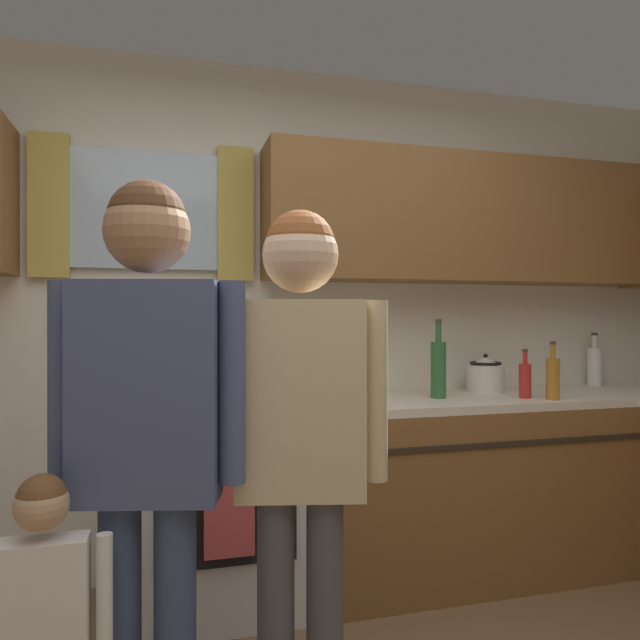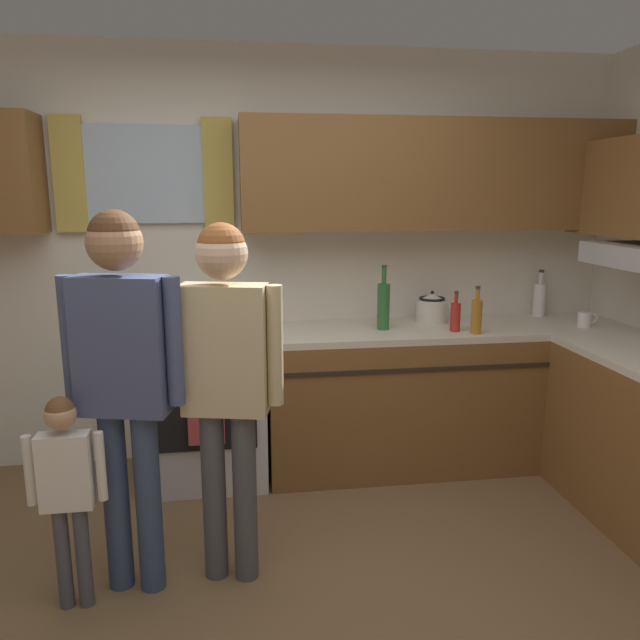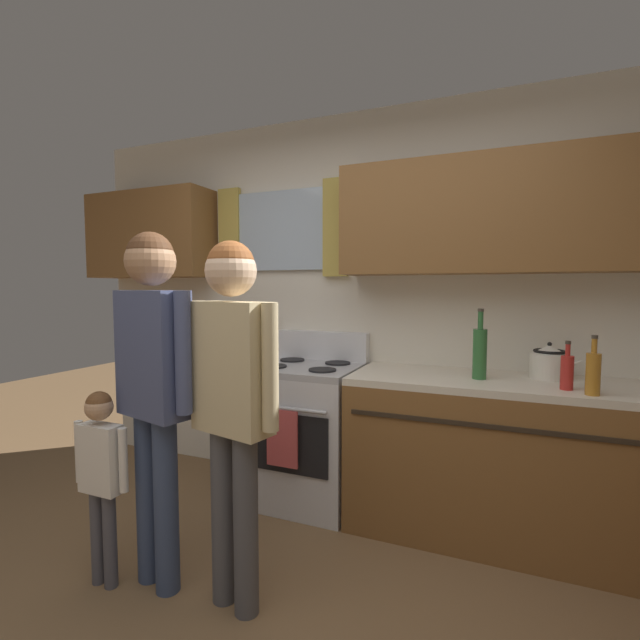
{
  "view_description": "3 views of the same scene",
  "coord_description": "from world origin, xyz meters",
  "px_view_note": "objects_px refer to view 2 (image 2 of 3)",
  "views": [
    {
      "loc": [
        -0.59,
        -1.1,
        1.3
      ],
      "look_at": [
        -0.04,
        0.91,
        1.29
      ],
      "focal_mm": 32.3,
      "sensor_mm": 36.0,
      "label": 1
    },
    {
      "loc": [
        -0.17,
        -2.04,
        1.73
      ],
      "look_at": [
        0.23,
        0.73,
        1.14
      ],
      "focal_mm": 34.27,
      "sensor_mm": 36.0,
      "label": 2
    },
    {
      "loc": [
        0.85,
        -1.09,
        1.41
      ],
      "look_at": [
        0.01,
        0.92,
        1.25
      ],
      "focal_mm": 24.91,
      "sensor_mm": 36.0,
      "label": 3
    }
  ],
  "objects_px": {
    "stove_oven": "(209,403)",
    "bottle_wine_green": "(383,305)",
    "stovetop_kettle": "(432,308)",
    "adult_in_plaid": "(225,363)",
    "bottle_milk_white": "(539,298)",
    "bottle_sauce_red": "(455,316)",
    "small_child": "(66,479)",
    "adult_holding_child": "(123,360)",
    "bottle_oil_amber": "(476,316)",
    "mug_ceramic_white": "(585,320)"
  },
  "relations": [
    {
      "from": "mug_ceramic_white",
      "to": "adult_holding_child",
      "type": "relative_size",
      "value": 0.08
    },
    {
      "from": "bottle_wine_green",
      "to": "stovetop_kettle",
      "type": "distance_m",
      "value": 0.4
    },
    {
      "from": "bottle_wine_green",
      "to": "stovetop_kettle",
      "type": "xyz_separation_m",
      "value": [
        0.36,
        0.16,
        -0.06
      ]
    },
    {
      "from": "bottle_oil_amber",
      "to": "stove_oven",
      "type": "bearing_deg",
      "value": 171.99
    },
    {
      "from": "bottle_wine_green",
      "to": "small_child",
      "type": "bearing_deg",
      "value": -144.55
    },
    {
      "from": "bottle_milk_white",
      "to": "adult_holding_child",
      "type": "bearing_deg",
      "value": -152.73
    },
    {
      "from": "bottle_wine_green",
      "to": "mug_ceramic_white",
      "type": "height_order",
      "value": "bottle_wine_green"
    },
    {
      "from": "stove_oven",
      "to": "stovetop_kettle",
      "type": "bearing_deg",
      "value": 5.13
    },
    {
      "from": "bottle_milk_white",
      "to": "stovetop_kettle",
      "type": "height_order",
      "value": "bottle_milk_white"
    },
    {
      "from": "bottle_wine_green",
      "to": "adult_in_plaid",
      "type": "relative_size",
      "value": 0.25
    },
    {
      "from": "stovetop_kettle",
      "to": "adult_in_plaid",
      "type": "bearing_deg",
      "value": -137.98
    },
    {
      "from": "stove_oven",
      "to": "adult_holding_child",
      "type": "bearing_deg",
      "value": -105.29
    },
    {
      "from": "bottle_sauce_red",
      "to": "adult_in_plaid",
      "type": "distance_m",
      "value": 1.64
    },
    {
      "from": "stove_oven",
      "to": "bottle_oil_amber",
      "type": "xyz_separation_m",
      "value": [
        1.59,
        -0.22,
        0.54
      ]
    },
    {
      "from": "stovetop_kettle",
      "to": "small_child",
      "type": "distance_m",
      "value": 2.39
    },
    {
      "from": "bottle_milk_white",
      "to": "bottle_oil_amber",
      "type": "bearing_deg",
      "value": -144.44
    },
    {
      "from": "bottle_sauce_red",
      "to": "adult_in_plaid",
      "type": "relative_size",
      "value": 0.15
    },
    {
      "from": "bottle_wine_green",
      "to": "mug_ceramic_white",
      "type": "bearing_deg",
      "value": -5.62
    },
    {
      "from": "mug_ceramic_white",
      "to": "stove_oven",
      "type": "bearing_deg",
      "value": 176.3
    },
    {
      "from": "stove_oven",
      "to": "mug_ceramic_white",
      "type": "xyz_separation_m",
      "value": [
        2.33,
        -0.15,
        0.48
      ]
    },
    {
      "from": "bottle_sauce_red",
      "to": "bottle_wine_green",
      "type": "xyz_separation_m",
      "value": [
        -0.42,
        0.12,
        0.06
      ]
    },
    {
      "from": "stove_oven",
      "to": "bottle_sauce_red",
      "type": "relative_size",
      "value": 4.48
    },
    {
      "from": "bottle_oil_amber",
      "to": "mug_ceramic_white",
      "type": "bearing_deg",
      "value": 5.6
    },
    {
      "from": "small_child",
      "to": "bottle_sauce_red",
      "type": "bearing_deg",
      "value": 26.91
    },
    {
      "from": "bottle_sauce_red",
      "to": "adult_holding_child",
      "type": "relative_size",
      "value": 0.15
    },
    {
      "from": "stovetop_kettle",
      "to": "adult_in_plaid",
      "type": "relative_size",
      "value": 0.17
    },
    {
      "from": "stove_oven",
      "to": "bottle_wine_green",
      "type": "height_order",
      "value": "bottle_wine_green"
    },
    {
      "from": "bottle_sauce_red",
      "to": "mug_ceramic_white",
      "type": "distance_m",
      "value": 0.84
    },
    {
      "from": "adult_in_plaid",
      "to": "small_child",
      "type": "distance_m",
      "value": 0.79
    },
    {
      "from": "stove_oven",
      "to": "bottle_wine_green",
      "type": "bearing_deg",
      "value": -1.43
    },
    {
      "from": "bottle_sauce_red",
      "to": "stovetop_kettle",
      "type": "relative_size",
      "value": 0.9
    },
    {
      "from": "bottle_sauce_red",
      "to": "adult_in_plaid",
      "type": "xyz_separation_m",
      "value": [
        -1.37,
        -0.91,
        0.02
      ]
    },
    {
      "from": "mug_ceramic_white",
      "to": "stovetop_kettle",
      "type": "xyz_separation_m",
      "value": [
        -0.9,
        0.28,
        0.05
      ]
    },
    {
      "from": "adult_in_plaid",
      "to": "bottle_milk_white",
      "type": "bearing_deg",
      "value": 31.39
    },
    {
      "from": "mug_ceramic_white",
      "to": "adult_holding_child",
      "type": "distance_m",
      "value": 2.78
    },
    {
      "from": "bottle_sauce_red",
      "to": "adult_holding_child",
      "type": "distance_m",
      "value": 2.01
    },
    {
      "from": "adult_in_plaid",
      "to": "small_child",
      "type": "relative_size",
      "value": 1.72
    },
    {
      "from": "stovetop_kettle",
      "to": "adult_holding_child",
      "type": "height_order",
      "value": "adult_holding_child"
    },
    {
      "from": "bottle_milk_white",
      "to": "stovetop_kettle",
      "type": "distance_m",
      "value": 0.79
    },
    {
      "from": "adult_holding_child",
      "to": "adult_in_plaid",
      "type": "relative_size",
      "value": 1.03
    },
    {
      "from": "bottle_oil_amber",
      "to": "bottle_milk_white",
      "type": "bearing_deg",
      "value": 35.56
    },
    {
      "from": "adult_holding_child",
      "to": "small_child",
      "type": "xyz_separation_m",
      "value": [
        -0.24,
        -0.1,
        -0.46
      ]
    },
    {
      "from": "bottle_wine_green",
      "to": "adult_in_plaid",
      "type": "distance_m",
      "value": 1.4
    },
    {
      "from": "bottle_sauce_red",
      "to": "small_child",
      "type": "bearing_deg",
      "value": -153.09
    },
    {
      "from": "bottle_oil_amber",
      "to": "bottle_milk_white",
      "type": "xyz_separation_m",
      "value": [
        0.63,
        0.45,
        0.01
      ]
    },
    {
      "from": "bottle_sauce_red",
      "to": "stovetop_kettle",
      "type": "height_order",
      "value": "bottle_sauce_red"
    },
    {
      "from": "mug_ceramic_white",
      "to": "adult_in_plaid",
      "type": "xyz_separation_m",
      "value": [
        -2.21,
        -0.9,
        0.06
      ]
    },
    {
      "from": "stovetop_kettle",
      "to": "small_child",
      "type": "xyz_separation_m",
      "value": [
        -1.96,
        -1.3,
        -0.41
      ]
    },
    {
      "from": "adult_holding_child",
      "to": "stovetop_kettle",
      "type": "bearing_deg",
      "value": 34.71
    },
    {
      "from": "stove_oven",
      "to": "mug_ceramic_white",
      "type": "relative_size",
      "value": 8.76
    }
  ]
}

